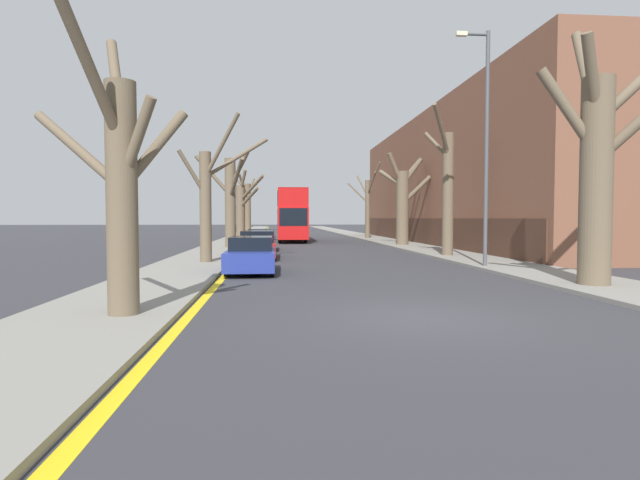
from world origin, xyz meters
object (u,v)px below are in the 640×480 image
street_tree_left_0 (118,180)px  parked_car_0 (251,255)px  street_tree_right_0 (597,163)px  parked_car_2 (261,240)px  street_tree_left_2 (230,199)px  street_tree_right_1 (447,189)px  street_tree_left_1 (208,198)px  street_tree_left_4 (247,207)px  double_decker_bus (291,213)px  street_tree_right_3 (367,204)px  street_tree_left_3 (242,209)px  parked_car_1 (258,245)px  street_tree_right_2 (403,202)px  lamp_post (485,139)px

street_tree_left_0 → parked_car_0: 9.09m
street_tree_right_0 → parked_car_2: size_ratio=1.87×
street_tree_left_2 → street_tree_right_0: street_tree_right_0 is taller
street_tree_left_2 → parked_car_0: street_tree_left_2 is taller
street_tree_right_1 → parked_car_2: 12.17m
street_tree_left_1 → parked_car_0: street_tree_left_1 is taller
street_tree_left_4 → street_tree_left_0: bearing=-90.0°
street_tree_left_2 → street_tree_left_4: (-0.12, 21.88, -0.05)m
street_tree_left_4 → parked_car_0: (2.21, -36.47, -2.61)m
street_tree_right_0 → parked_car_0: 11.77m
double_decker_bus → street_tree_right_3: bearing=29.0°
street_tree_right_0 → parked_car_0: size_ratio=1.96×
street_tree_right_0 → street_tree_left_3: bearing=112.2°
street_tree_right_3 → parked_car_1: street_tree_right_3 is taller
parked_car_1 → parked_car_2: (0.00, 6.58, -0.02)m
street_tree_right_1 → parked_car_1: size_ratio=1.75×
street_tree_left_3 → street_tree_right_1: bearing=-57.1°
double_decker_bus → parked_car_0: double_decker_bus is taller
street_tree_left_0 → street_tree_right_1: bearing=51.5°
street_tree_right_0 → parked_car_1: bearing=131.3°
street_tree_left_3 → street_tree_right_3: street_tree_right_3 is taller
street_tree_left_2 → street_tree_right_2: size_ratio=0.93×
street_tree_right_2 → lamp_post: 16.54m
street_tree_right_2 → double_decker_bus: street_tree_right_2 is taller
parked_car_0 → lamp_post: size_ratio=0.43×
street_tree_right_0 → street_tree_right_3: bearing=90.5°
street_tree_left_2 → street_tree_left_3: street_tree_left_2 is taller
street_tree_left_3 → street_tree_right_3: size_ratio=0.84×
street_tree_right_2 → parked_car_1: (-10.21, -10.56, -2.58)m
street_tree_left_0 → street_tree_right_1: size_ratio=0.84×
street_tree_left_2 → parked_car_2: (2.09, -1.48, -2.67)m
street_tree_left_3 → parked_car_2: size_ratio=1.46×
street_tree_left_3 → street_tree_right_2: 14.45m
street_tree_left_3 → street_tree_right_1: (11.82, -18.26, 0.77)m
street_tree_right_2 → double_decker_bus: bearing=133.5°
parked_car_2 → lamp_post: (9.29, -12.42, 4.57)m
street_tree_left_3 → street_tree_right_1: size_ratio=0.81×
parked_car_1 → parked_car_2: size_ratio=1.02×
street_tree_left_1 → street_tree_left_4: (-0.16, 32.92, 0.34)m
street_tree_left_3 → parked_car_0: street_tree_left_3 is taller
street_tree_left_0 → street_tree_right_2: (12.39, 25.65, 0.44)m
street_tree_left_2 → lamp_post: 18.06m
street_tree_right_3 → parked_car_0: street_tree_right_3 is taller
parked_car_1 → street_tree_left_0: bearing=-98.2°
street_tree_left_1 → street_tree_right_0: size_ratio=0.82×
street_tree_right_3 → double_decker_bus: street_tree_right_3 is taller
street_tree_left_0 → street_tree_left_2: size_ratio=1.01×
street_tree_left_4 → parked_car_1: (2.21, -29.94, -2.60)m
street_tree_left_3 → street_tree_right_1: street_tree_right_1 is taller
street_tree_right_1 → parked_car_0: size_ratio=1.89×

